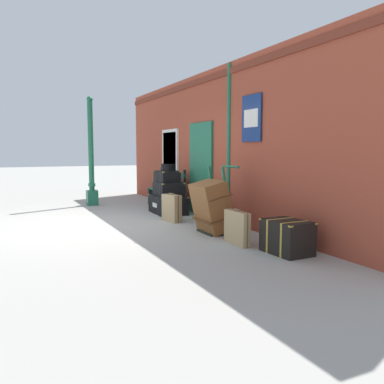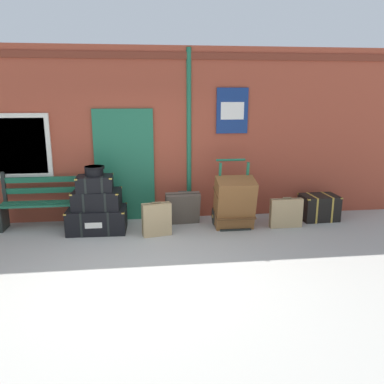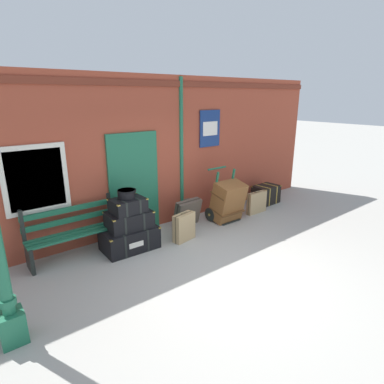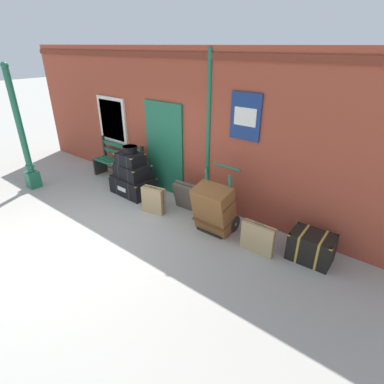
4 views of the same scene
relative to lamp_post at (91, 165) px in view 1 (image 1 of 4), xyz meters
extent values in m
plane|color=#A3A099|center=(3.00, -0.50, -1.09)|extent=(60.00, 60.00, 0.00)
cube|color=#9E422D|center=(3.00, 2.10, 0.51)|extent=(10.40, 0.30, 3.20)
cube|color=maroon|center=(3.00, 1.94, 1.93)|extent=(10.40, 0.03, 0.12)
cube|color=#1E6647|center=(2.69, 1.93, -0.04)|extent=(1.10, 0.05, 2.10)
cube|color=#123D2A|center=(2.69, 1.92, -0.04)|extent=(0.06, 0.02, 2.10)
cube|color=silver|center=(0.87, 1.93, 0.36)|extent=(1.04, 0.06, 1.16)
cube|color=silver|center=(0.87, 1.91, 0.36)|extent=(0.88, 0.02, 1.00)
cylinder|color=#1E6647|center=(3.90, 1.95, 0.51)|extent=(0.09, 0.09, 3.14)
cube|color=navy|center=(4.72, 1.93, 0.96)|extent=(0.60, 0.02, 0.84)
cube|color=white|center=(4.72, 1.91, 0.96)|extent=(0.44, 0.01, 0.32)
cube|color=#1E6647|center=(0.00, 0.00, -0.89)|extent=(0.28, 0.28, 0.40)
cylinder|color=#1E6647|center=(0.00, 0.00, 0.49)|extent=(0.14, 0.14, 2.36)
cylinder|color=#1E6647|center=(0.00, 0.00, -0.54)|extent=(0.19, 0.19, 0.08)
sphere|color=#1E6647|center=(0.00, 0.00, 1.72)|extent=(0.16, 0.16, 0.16)
cube|color=#1E6647|center=(1.30, 1.46, -0.64)|extent=(1.60, 0.09, 0.04)
cube|color=#1E6647|center=(1.30, 1.60, -0.64)|extent=(1.60, 0.09, 0.04)
cube|color=#1E6647|center=(1.30, 1.74, -0.64)|extent=(1.60, 0.09, 0.04)
cube|color=#1E6647|center=(1.30, 1.80, -0.44)|extent=(1.60, 0.05, 0.10)
cube|color=#1E6647|center=(1.30, 1.80, -0.24)|extent=(1.60, 0.05, 0.10)
cube|color=black|center=(0.54, 1.60, -0.87)|extent=(0.06, 0.40, 0.45)
cube|color=black|center=(0.54, 1.80, -0.36)|extent=(0.06, 0.06, 0.56)
cube|color=black|center=(2.06, 1.60, -0.87)|extent=(0.06, 0.40, 0.45)
cube|color=black|center=(2.06, 1.80, -0.36)|extent=(0.06, 0.06, 0.56)
cube|color=black|center=(2.20, 1.31, -0.88)|extent=(1.02, 0.67, 0.42)
cube|color=black|center=(1.98, 1.32, -0.88)|extent=(0.06, 0.65, 0.43)
cube|color=black|center=(2.43, 1.31, -0.88)|extent=(0.06, 0.65, 0.43)
cube|color=#B79338|center=(1.72, 1.03, -0.68)|extent=(0.05, 0.05, 0.02)
cube|color=#B79338|center=(2.67, 1.00, -0.68)|extent=(0.05, 0.05, 0.02)
cube|color=#B79338|center=(1.74, 1.63, -0.68)|extent=(0.05, 0.05, 0.02)
cube|color=#B79338|center=(2.69, 1.60, -0.68)|extent=(0.05, 0.05, 0.02)
cube|color=silver|center=(2.21, 0.99, -0.88)|extent=(0.36, 0.01, 0.10)
cube|color=black|center=(2.22, 1.32, -0.51)|extent=(0.83, 0.59, 0.32)
cube|color=black|center=(2.04, 1.33, -0.51)|extent=(0.07, 0.55, 0.33)
cube|color=black|center=(2.40, 1.31, -0.51)|extent=(0.07, 0.55, 0.33)
cube|color=#B79338|center=(1.83, 1.09, -0.36)|extent=(0.05, 0.05, 0.02)
cube|color=#B79338|center=(2.58, 1.04, -0.36)|extent=(0.05, 0.05, 0.02)
cube|color=#B79338|center=(1.86, 1.59, -0.36)|extent=(0.05, 0.05, 0.02)
cube|color=#B79338|center=(2.62, 1.54, -0.36)|extent=(0.05, 0.05, 0.02)
cube|color=black|center=(2.20, 1.29, -0.22)|extent=(0.61, 0.45, 0.26)
cube|color=black|center=(2.07, 1.29, -0.22)|extent=(0.04, 0.45, 0.27)
cube|color=black|center=(2.34, 1.29, -0.22)|extent=(0.04, 0.45, 0.27)
cube|color=#B79338|center=(1.93, 1.09, -0.10)|extent=(0.05, 0.05, 0.02)
cube|color=#B79338|center=(2.49, 1.10, -0.10)|extent=(0.05, 0.05, 0.02)
cube|color=#B79338|center=(1.92, 1.49, -0.10)|extent=(0.05, 0.05, 0.02)
cube|color=#B79338|center=(2.48, 1.50, -0.10)|extent=(0.05, 0.05, 0.02)
cylinder|color=black|center=(2.20, 1.32, -0.01)|extent=(0.32, 0.32, 0.16)
cylinder|color=black|center=(2.21, 1.32, 0.05)|extent=(0.33, 0.33, 0.04)
cube|color=black|center=(4.63, 1.15, -1.08)|extent=(0.56, 0.28, 0.03)
cube|color=#1E6647|center=(4.38, 1.35, -0.50)|extent=(0.04, 0.25, 1.19)
cube|color=#1E6647|center=(4.88, 1.35, -0.50)|extent=(0.04, 0.25, 1.19)
cylinder|color=#1E6647|center=(4.63, 1.56, 0.09)|extent=(0.54, 0.04, 0.04)
cylinder|color=black|center=(4.31, 1.41, -0.93)|extent=(0.04, 0.32, 0.32)
cylinder|color=#B79338|center=(4.31, 1.41, -0.93)|extent=(0.07, 0.06, 0.06)
cylinder|color=black|center=(4.95, 1.41, -0.93)|extent=(0.04, 0.32, 0.32)
cylinder|color=#B79338|center=(4.95, 1.41, -0.93)|extent=(0.07, 0.06, 0.06)
cube|color=brown|center=(4.63, 1.17, -0.61)|extent=(0.68, 0.62, 0.96)
cube|color=brown|center=(4.63, 1.17, -0.81)|extent=(0.70, 0.45, 0.13)
cube|color=brown|center=(4.63, 1.17, -0.42)|extent=(0.70, 0.45, 0.13)
cube|color=tan|center=(5.58, 1.12, -0.83)|extent=(0.59, 0.13, 0.53)
cylinder|color=brown|center=(5.58, 1.12, -0.54)|extent=(0.16, 0.03, 0.03)
cube|color=brown|center=(5.58, 1.12, -0.83)|extent=(0.60, 0.02, 0.54)
cube|color=tan|center=(3.24, 0.98, -0.81)|extent=(0.51, 0.27, 0.56)
cylinder|color=brown|center=(3.24, 0.98, -0.51)|extent=(0.16, 0.06, 0.03)
cube|color=brown|center=(3.24, 0.98, -0.81)|extent=(0.49, 0.12, 0.57)
cube|color=#51473D|center=(3.73, 1.51, -0.79)|extent=(0.65, 0.36, 0.61)
cylinder|color=#302A24|center=(3.73, 1.54, -0.48)|extent=(0.16, 0.04, 0.03)
cube|color=#2C2721|center=(3.73, 1.51, -0.79)|extent=(0.65, 0.21, 0.59)
cube|color=black|center=(6.36, 1.47, -0.85)|extent=(0.70, 0.50, 0.48)
cube|color=#B79338|center=(6.21, 1.47, -0.85)|extent=(0.05, 0.49, 0.49)
cube|color=#B79338|center=(6.51, 1.48, -0.85)|extent=(0.05, 0.49, 0.49)
cube|color=#B79338|center=(6.05, 1.24, -0.62)|extent=(0.05, 0.05, 0.02)
cube|color=#B79338|center=(6.69, 1.26, -0.62)|extent=(0.05, 0.05, 0.02)
cube|color=#B79338|center=(6.03, 1.68, -0.62)|extent=(0.05, 0.05, 0.02)
cube|color=#B79338|center=(6.67, 1.70, -0.62)|extent=(0.05, 0.05, 0.02)
camera|label=1|loc=(10.90, -2.20, 0.39)|focal=37.74mm
camera|label=2|loc=(3.06, -5.44, 1.28)|focal=36.87mm
camera|label=3|loc=(-0.27, -3.73, 1.69)|focal=29.85mm
camera|label=4|loc=(7.38, -2.90, 2.12)|focal=28.39mm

